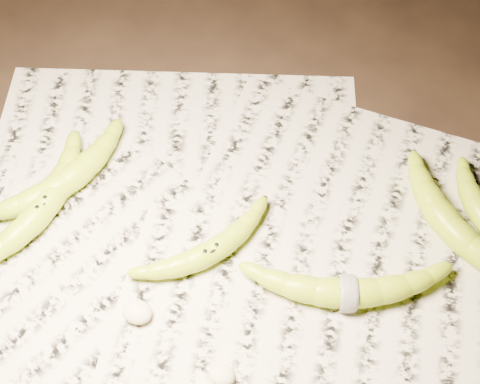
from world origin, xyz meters
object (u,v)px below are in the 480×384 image
(banana_center, at_px, (210,251))
(banana_taped, at_px, (347,292))
(banana_upper_a, at_px, (451,226))
(banana_left_a, at_px, (42,207))
(banana_left_b, at_px, (65,180))

(banana_center, relative_size, banana_taped, 0.77)
(banana_center, bearing_deg, banana_upper_a, -26.05)
(banana_left_a, bearing_deg, banana_taped, -79.57)
(banana_left_b, bearing_deg, banana_left_a, -163.25)
(banana_left_b, distance_m, banana_taped, 0.42)
(banana_left_b, relative_size, banana_center, 1.13)
(banana_left_a, bearing_deg, banana_upper_a, -65.38)
(banana_taped, bearing_deg, banana_left_a, 163.09)
(banana_left_b, bearing_deg, banana_upper_a, -50.67)
(banana_upper_a, bearing_deg, banana_left_b, -129.12)
(banana_left_b, xyz_separation_m, banana_upper_a, (0.52, 0.11, 0.00))
(banana_center, xyz_separation_m, banana_upper_a, (0.29, 0.15, 0.00))
(banana_left_b, height_order, banana_upper_a, same)
(banana_left_b, distance_m, banana_center, 0.23)
(banana_taped, bearing_deg, banana_left_b, 156.35)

